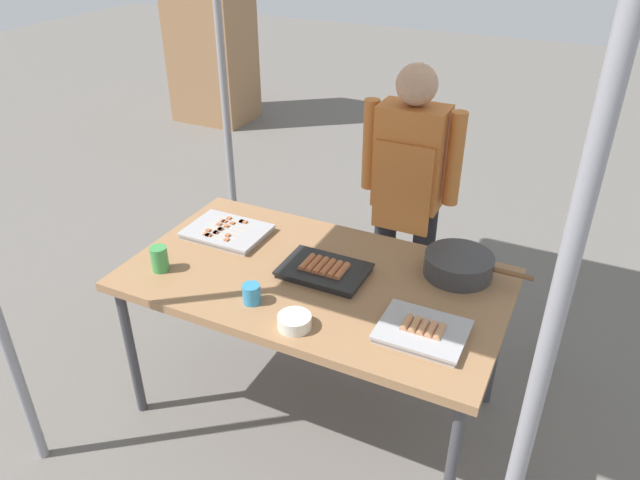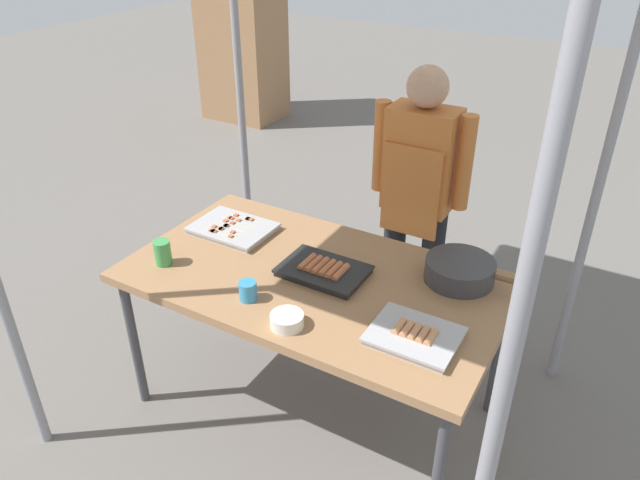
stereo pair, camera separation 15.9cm
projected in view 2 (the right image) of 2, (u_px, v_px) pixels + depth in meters
ground_plane at (315, 403)px, 2.92m from camera, size 18.00×18.00×0.00m
stall_table at (314, 286)px, 2.57m from camera, size 1.60×0.90×0.75m
tray_grilled_sausages at (324, 270)px, 2.54m from camera, size 0.36×0.25×0.05m
tray_meat_skewers at (233, 228)px, 2.86m from camera, size 0.37×0.28×0.04m
tray_pork_links at (414, 336)px, 2.17m from camera, size 0.32×0.26×0.05m
cooking_wok at (460, 270)px, 2.49m from camera, size 0.45×0.29×0.09m
condiment_bowl at (287, 320)px, 2.24m from camera, size 0.13×0.13×0.05m
drink_cup_near_edge at (163, 253)px, 2.60m from camera, size 0.07×0.07×0.11m
drink_cup_by_wok at (248, 291)px, 2.38m from camera, size 0.07×0.07×0.08m
vendor_woman at (418, 186)px, 3.04m from camera, size 0.52×0.22×1.47m
neighbor_stall_left at (241, 16)px, 6.12m from camera, size 0.77×0.63×2.10m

